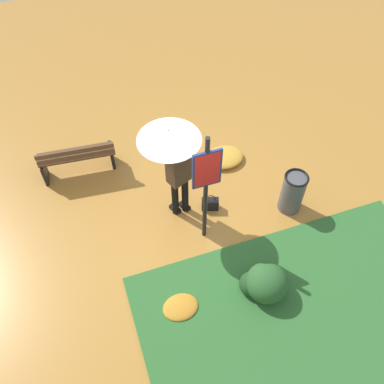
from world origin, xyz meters
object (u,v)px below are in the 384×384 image
(info_sign_post, at_px, (206,181))
(park_bench, at_px, (77,158))
(person_with_umbrella, at_px, (174,152))
(handbag, at_px, (210,204))
(trash_bin, at_px, (293,192))

(info_sign_post, bearing_deg, park_bench, -50.37)
(person_with_umbrella, height_order, handbag, person_with_umbrella)
(person_with_umbrella, relative_size, trash_bin, 2.45)
(info_sign_post, bearing_deg, trash_bin, -177.82)
(handbag, bearing_deg, park_bench, -38.30)
(park_bench, xyz_separation_m, trash_bin, (-3.40, 2.06, 0.02))
(person_with_umbrella, relative_size, handbag, 5.53)
(park_bench, height_order, trash_bin, trash_bin)
(handbag, relative_size, trash_bin, 0.44)
(person_with_umbrella, bearing_deg, handbag, 169.64)
(handbag, bearing_deg, trash_bin, 162.07)
(person_with_umbrella, bearing_deg, park_bench, -46.13)
(info_sign_post, height_order, park_bench, info_sign_post)
(park_bench, bearing_deg, person_with_umbrella, 133.87)
(trash_bin, bearing_deg, handbag, -17.93)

